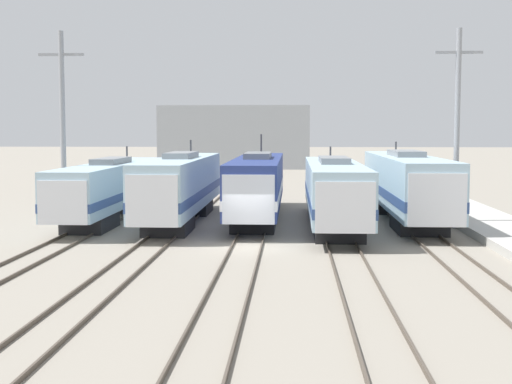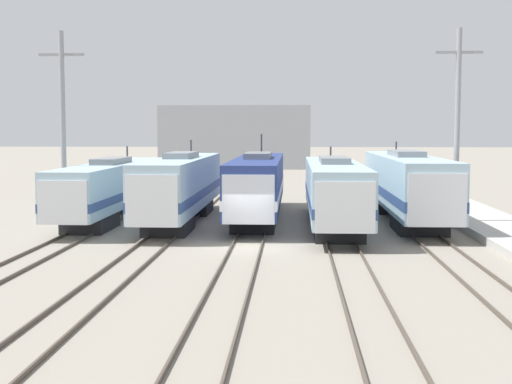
{
  "view_description": "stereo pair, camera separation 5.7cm",
  "coord_description": "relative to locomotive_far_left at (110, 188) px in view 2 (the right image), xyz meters",
  "views": [
    {
      "loc": [
        2.23,
        -34.0,
        5.69
      ],
      "look_at": [
        0.27,
        3.6,
        2.39
      ],
      "focal_mm": 50.0,
      "sensor_mm": 36.0,
      "label": 1
    },
    {
      "loc": [
        2.29,
        -34.0,
        5.69
      ],
      "look_at": [
        0.27,
        3.6,
        2.39
      ],
      "focal_mm": 50.0,
      "sensor_mm": 36.0,
      "label": 2
    }
  ],
  "objects": [
    {
      "name": "ground_plane",
      "position": [
        9.25,
        -9.93,
        -2.03
      ],
      "size": [
        400.0,
        400.0,
        0.0
      ],
      "primitive_type": "plane",
      "color": "gray"
    },
    {
      "name": "rail_pair_far_left",
      "position": [
        0.0,
        -9.93,
        -1.95
      ],
      "size": [
        1.5,
        120.0,
        0.15
      ],
      "color": "#4C4238",
      "rests_on": "ground_plane"
    },
    {
      "name": "rail_pair_center_left",
      "position": [
        4.62,
        -9.93,
        -1.95
      ],
      "size": [
        1.51,
        120.0,
        0.15
      ],
      "color": "#4C4238",
      "rests_on": "ground_plane"
    },
    {
      "name": "rail_pair_center",
      "position": [
        9.25,
        -9.93,
        -1.95
      ],
      "size": [
        1.51,
        120.0,
        0.15
      ],
      "color": "#4C4238",
      "rests_on": "ground_plane"
    },
    {
      "name": "rail_pair_center_right",
      "position": [
        13.87,
        -9.93,
        -1.95
      ],
      "size": [
        1.51,
        120.0,
        0.15
      ],
      "color": "#4C4238",
      "rests_on": "ground_plane"
    },
    {
      "name": "rail_pair_far_right",
      "position": [
        18.49,
        -9.93,
        -1.95
      ],
      "size": [
        1.5,
        120.0,
        0.15
      ],
      "color": "#4C4238",
      "rests_on": "ground_plane"
    },
    {
      "name": "locomotive_far_left",
      "position": [
        0.0,
        0.0,
        0.0
      ],
      "size": [
        2.78,
        19.44,
        4.55
      ],
      "color": "#232326",
      "rests_on": "ground_plane"
    },
    {
      "name": "locomotive_center_left",
      "position": [
        4.62,
        -1.2,
        0.19
      ],
      "size": [
        2.84,
        18.6,
        5.01
      ],
      "color": "#232326",
      "rests_on": "ground_plane"
    },
    {
      "name": "locomotive_center",
      "position": [
        9.25,
        0.81,
        0.16
      ],
      "size": [
        2.91,
        19.72,
        5.38
      ],
      "color": "black",
      "rests_on": "ground_plane"
    },
    {
      "name": "locomotive_center_right",
      "position": [
        13.87,
        -2.54,
        0.09
      ],
      "size": [
        3.04,
        18.85,
        4.61
      ],
      "color": "#232326",
      "rests_on": "ground_plane"
    },
    {
      "name": "locomotive_far_right",
      "position": [
        18.49,
        0.42,
        0.23
      ],
      "size": [
        3.14,
        19.95,
        4.87
      ],
      "color": "#232326",
      "rests_on": "ground_plane"
    },
    {
      "name": "catenary_tower_left",
      "position": [
        -2.08,
        -2.51,
        3.94
      ],
      "size": [
        2.68,
        0.31,
        11.43
      ],
      "color": "gray",
      "rests_on": "ground_plane"
    },
    {
      "name": "catenary_tower_right",
      "position": [
        20.84,
        -2.51,
        3.94
      ],
      "size": [
        2.68,
        0.31,
        11.43
      ],
      "color": "gray",
      "rests_on": "ground_plane"
    },
    {
      "name": "depot_building",
      "position": [
        2.85,
        62.77,
        2.55
      ],
      "size": [
        21.92,
        10.3,
        9.16
      ],
      "color": "#9EA3A8",
      "rests_on": "ground_plane"
    }
  ]
}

